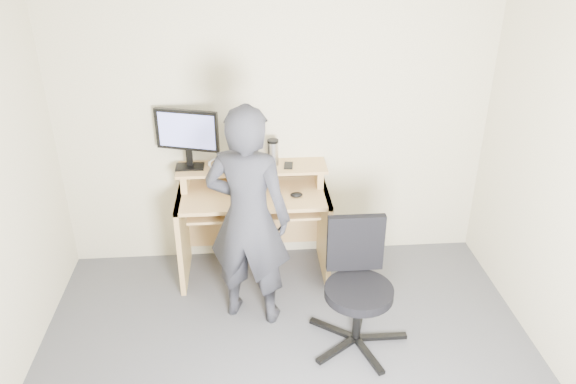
{
  "coord_description": "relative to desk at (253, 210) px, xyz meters",
  "views": [
    {
      "loc": [
        -0.23,
        -2.51,
        2.78
      ],
      "look_at": [
        0.05,
        1.05,
        0.95
      ],
      "focal_mm": 35.0,
      "sensor_mm": 36.0,
      "label": 1
    }
  ],
  "objects": [
    {
      "name": "charger",
      "position": [
        -0.18,
        -0.03,
        0.38
      ],
      "size": [
        0.05,
        0.05,
        0.03
      ],
      "primitive_type": "cube",
      "rotation": [
        0.0,
        0.0,
        0.29
      ],
      "color": "black",
      "rests_on": "desk"
    },
    {
      "name": "headphones",
      "position": [
        -0.27,
        0.12,
        0.37
      ],
      "size": [
        0.16,
        0.16,
        0.06
      ],
      "primitive_type": "torus",
      "rotation": [
        0.26,
        0.0,
        0.05
      ],
      "color": "silver",
      "rests_on": "desk"
    },
    {
      "name": "keyboard",
      "position": [
        -0.1,
        -0.17,
        0.12
      ],
      "size": [
        0.49,
        0.33,
        0.03
      ],
      "primitive_type": "cube",
      "rotation": [
        0.0,
        0.0,
        -0.35
      ],
      "color": "black",
      "rests_on": "desk"
    },
    {
      "name": "back_wall",
      "position": [
        0.2,
        0.22,
        0.7
      ],
      "size": [
        3.5,
        0.02,
        2.5
      ],
      "primitive_type": "cube",
      "color": "beige",
      "rests_on": "ground"
    },
    {
      "name": "mouse",
      "position": [
        0.34,
        -0.18,
        0.22
      ],
      "size": [
        0.11,
        0.08,
        0.04
      ],
      "primitive_type": "ellipsoid",
      "rotation": [
        0.0,
        0.0,
        0.22
      ],
      "color": "black",
      "rests_on": "desk"
    },
    {
      "name": "external_drive",
      "position": [
        0.0,
        0.09,
        0.46
      ],
      "size": [
        0.1,
        0.14,
        0.2
      ],
      "primitive_type": "cube",
      "rotation": [
        0.0,
        0.0,
        0.26
      ],
      "color": "black",
      "rests_on": "desk"
    },
    {
      "name": "monitor",
      "position": [
        -0.49,
        0.08,
        0.65
      ],
      "size": [
        0.5,
        0.18,
        0.48
      ],
      "rotation": [
        0.0,
        0.0,
        -0.3
      ],
      "color": "black",
      "rests_on": "desk"
    },
    {
      "name": "office_chair",
      "position": [
        0.69,
        -0.94,
        -0.06
      ],
      "size": [
        0.68,
        0.71,
        0.89
      ],
      "rotation": [
        0.0,
        0.0,
        -0.01
      ],
      "color": "black",
      "rests_on": "ground"
    },
    {
      "name": "travel_mug",
      "position": [
        0.17,
        0.08,
        0.46
      ],
      "size": [
        0.1,
        0.1,
        0.2
      ],
      "primitive_type": "cylinder",
      "rotation": [
        0.0,
        0.0,
        0.11
      ],
      "color": "#BCBCC1",
      "rests_on": "desk"
    },
    {
      "name": "desk",
      "position": [
        0.0,
        0.0,
        0.0
      ],
      "size": [
        1.2,
        0.6,
        0.91
      ],
      "color": "tan",
      "rests_on": "ground"
    },
    {
      "name": "smartphone",
      "position": [
        0.29,
        0.06,
        0.37
      ],
      "size": [
        0.08,
        0.14,
        0.01
      ],
      "primitive_type": "cube",
      "rotation": [
        0.0,
        0.0,
        -0.13
      ],
      "color": "black",
      "rests_on": "desk"
    },
    {
      "name": "person",
      "position": [
        -0.04,
        -0.63,
        0.29
      ],
      "size": [
        0.7,
        0.56,
        1.67
      ],
      "primitive_type": "imported",
      "rotation": [
        0.0,
        0.0,
        2.83
      ],
      "color": "black",
      "rests_on": "ground"
    }
  ]
}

